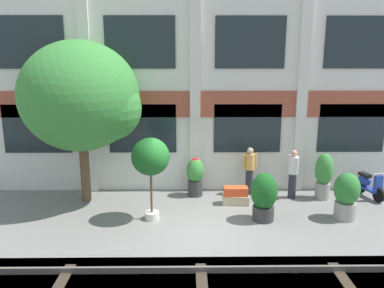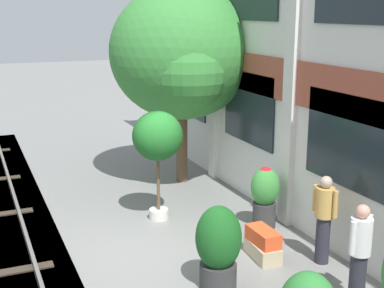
{
  "view_description": "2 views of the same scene",
  "coord_description": "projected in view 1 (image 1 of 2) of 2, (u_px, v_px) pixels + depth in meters",
  "views": [
    {
      "loc": [
        -0.26,
        -9.82,
        4.64
      ],
      "look_at": [
        -0.12,
        1.84,
        1.96
      ],
      "focal_mm": 35.0,
      "sensor_mm": 36.0,
      "label": 1
    },
    {
      "loc": [
        9.28,
        -3.23,
        4.54
      ],
      "look_at": [
        -1.41,
        1.34,
        1.62
      ],
      "focal_mm": 50.0,
      "sensor_mm": 36.0,
      "label": 2
    }
  ],
  "objects": [
    {
      "name": "ground_plane",
      "position": [
        197.0,
        226.0,
        10.61
      ],
      "size": [
        80.0,
        80.0,
        0.0
      ],
      "primitive_type": "plane",
      "color": "slate"
    },
    {
      "name": "scooter_second_parked",
      "position": [
        368.0,
        184.0,
        12.76
      ],
      "size": [
        0.6,
        1.36,
        0.98
      ],
      "rotation": [
        0.0,
        0.0,
        4.96
      ],
      "color": "black",
      "rests_on": "ground"
    },
    {
      "name": "potted_plant_glazed_jar",
      "position": [
        264.0,
        196.0,
        10.83
      ],
      "size": [
        0.77,
        0.77,
        1.44
      ],
      "color": "#333333",
      "rests_on": "ground"
    },
    {
      "name": "potted_plant_stone_basin",
      "position": [
        195.0,
        175.0,
        12.8
      ],
      "size": [
        0.61,
        0.61,
        1.34
      ],
      "color": "#333333",
      "rests_on": "ground"
    },
    {
      "name": "potted_plant_ribbed_drum",
      "position": [
        324.0,
        175.0,
        12.49
      ],
      "size": [
        0.6,
        0.6,
        1.57
      ],
      "color": "gray",
      "rests_on": "ground"
    },
    {
      "name": "resident_by_doorway",
      "position": [
        250.0,
        169.0,
        12.9
      ],
      "size": [
        0.51,
        0.34,
        1.67
      ],
      "rotation": [
        0.0,
        0.0,
        -1.28
      ],
      "color": "#282833",
      "rests_on": "ground"
    },
    {
      "name": "potted_plant_fluted_column",
      "position": [
        346.0,
        195.0,
        10.91
      ],
      "size": [
        0.74,
        0.74,
        1.42
      ],
      "color": "gray",
      "rests_on": "ground"
    },
    {
      "name": "potted_plant_square_trough",
      "position": [
        236.0,
        196.0,
        12.14
      ],
      "size": [
        0.88,
        0.47,
        0.57
      ],
      "color": "tan",
      "rests_on": "ground"
    },
    {
      "name": "potted_plant_tall_urn",
      "position": [
        150.0,
        159.0,
        10.65
      ],
      "size": [
        1.1,
        1.1,
        2.45
      ],
      "color": "beige",
      "rests_on": "ground"
    },
    {
      "name": "apartment_facade",
      "position": [
        195.0,
        85.0,
        12.93
      ],
      "size": [
        14.98,
        0.64,
        7.49
      ],
      "color": "silver",
      "rests_on": "ground"
    },
    {
      "name": "broadleaf_tree",
      "position": [
        80.0,
        99.0,
        11.75
      ],
      "size": [
        3.9,
        3.72,
        5.21
      ],
      "color": "brown",
      "rests_on": "ground"
    },
    {
      "name": "resident_watching_tracks",
      "position": [
        293.0,
        172.0,
        12.56
      ],
      "size": [
        0.34,
        0.51,
        1.67
      ],
      "rotation": [
        0.0,
        0.0,
        -2.84
      ],
      "color": "#282833",
      "rests_on": "ground"
    }
  ]
}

